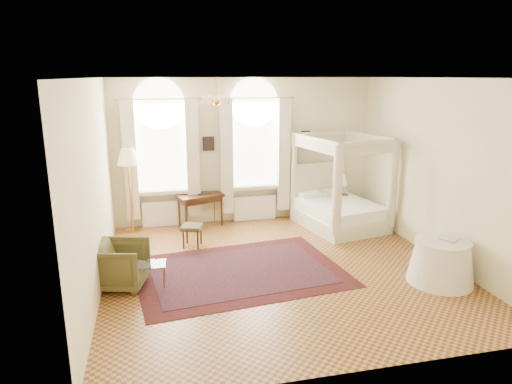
# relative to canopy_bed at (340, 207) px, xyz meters

# --- Properties ---
(ground) EXTENTS (6.00, 6.00, 0.00)m
(ground) POSITION_rel_canopy_bed_xyz_m (-1.96, -1.96, -0.47)
(ground) COLOR #AE6B32
(ground) RESTS_ON ground
(room_walls) EXTENTS (6.00, 6.00, 6.00)m
(room_walls) POSITION_rel_canopy_bed_xyz_m (-1.96, -1.96, 1.51)
(room_walls) COLOR #FFF7C2
(room_walls) RESTS_ON ground
(window_left) EXTENTS (1.62, 0.27, 3.29)m
(window_left) POSITION_rel_canopy_bed_xyz_m (-3.86, 0.91, 1.02)
(window_left) COLOR white
(window_left) RESTS_ON room_walls
(window_right) EXTENTS (1.62, 0.27, 3.29)m
(window_right) POSITION_rel_canopy_bed_xyz_m (-1.76, 0.91, 1.02)
(window_right) COLOR white
(window_right) RESTS_ON room_walls
(chandelier) EXTENTS (0.51, 0.45, 0.50)m
(chandelier) POSITION_rel_canopy_bed_xyz_m (-2.86, -0.76, 2.44)
(chandelier) COLOR #CC8F44
(chandelier) RESTS_ON room_walls
(wall_pictures) EXTENTS (2.54, 0.03, 0.39)m
(wall_pictures) POSITION_rel_canopy_bed_xyz_m (-1.87, 1.01, 1.42)
(wall_pictures) COLOR black
(wall_pictures) RESTS_ON room_walls
(canopy_bed) EXTENTS (1.91, 2.18, 2.07)m
(canopy_bed) POSITION_rel_canopy_bed_xyz_m (0.00, 0.00, 0.00)
(canopy_bed) COLOR beige
(canopy_bed) RESTS_ON ground
(nightstand) EXTENTS (0.46, 0.42, 0.58)m
(nightstand) POSITION_rel_canopy_bed_xyz_m (0.26, 0.74, -0.18)
(nightstand) COLOR #3A230F
(nightstand) RESTS_ON ground
(nightstand_lamp) EXTENTS (0.31, 0.31, 0.45)m
(nightstand_lamp) POSITION_rel_canopy_bed_xyz_m (0.31, 0.73, 0.41)
(nightstand_lamp) COLOR #CC8F44
(nightstand_lamp) RESTS_ON nightstand
(writing_desk) EXTENTS (1.10, 0.80, 0.74)m
(writing_desk) POSITION_rel_canopy_bed_xyz_m (-3.06, 0.74, 0.17)
(writing_desk) COLOR #3A230F
(writing_desk) RESTS_ON ground
(laptop) EXTENTS (0.32, 0.23, 0.02)m
(laptop) POSITION_rel_canopy_bed_xyz_m (-2.97, 0.81, 0.29)
(laptop) COLOR black
(laptop) RESTS_ON writing_desk
(stool) EXTENTS (0.49, 0.49, 0.44)m
(stool) POSITION_rel_canopy_bed_xyz_m (-3.37, -0.49, -0.10)
(stool) COLOR #3F3A1B
(stool) RESTS_ON ground
(armchair) EXTENTS (1.00, 0.98, 0.75)m
(armchair) POSITION_rel_canopy_bed_xyz_m (-4.66, -2.04, -0.10)
(armchair) COLOR #413B1C
(armchair) RESTS_ON ground
(coffee_table) EXTENTS (0.58, 0.43, 0.37)m
(coffee_table) POSITION_rel_canopy_bed_xyz_m (-4.21, -2.10, -0.13)
(coffee_table) COLOR white
(coffee_table) RESTS_ON ground
(floor_lamp) EXTENTS (0.48, 0.48, 1.85)m
(floor_lamp) POSITION_rel_canopy_bed_xyz_m (-4.57, 0.74, 1.11)
(floor_lamp) COLOR #CC8F44
(floor_lamp) RESTS_ON ground
(oriental_rug) EXTENTS (3.79, 2.92, 0.01)m
(oriental_rug) POSITION_rel_canopy_bed_xyz_m (-2.67, -1.92, -0.46)
(oriental_rug) COLOR #451012
(oriental_rug) RESTS_ON ground
(side_table) EXTENTS (1.07, 1.07, 0.73)m
(side_table) POSITION_rel_canopy_bed_xyz_m (0.49, -3.06, -0.11)
(side_table) COLOR silver
(side_table) RESTS_ON ground
(book) EXTENTS (0.33, 0.36, 0.03)m
(book) POSITION_rel_canopy_bed_xyz_m (0.51, -3.08, 0.27)
(book) COLOR black
(book) RESTS_ON side_table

